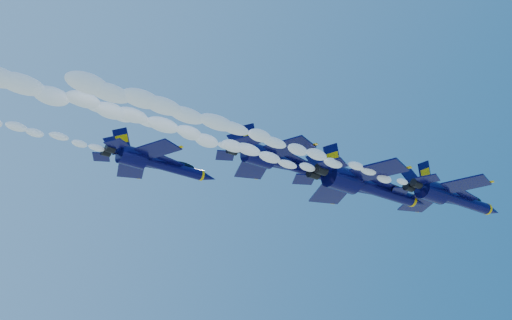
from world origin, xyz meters
TOP-DOWN VIEW (x-y plane):
  - jet_lead at (14.19, -8.71)m, footprint 15.51×12.72m
  - smoke_trail_jet_lead at (-12.46, -8.71)m, footprint 40.05×1.73m
  - jet_second at (3.90, -5.44)m, footprint 17.32×14.21m
  - smoke_trail_jet_second at (-23.53, -5.44)m, footprint 40.05×1.93m
  - jet_third at (-2.43, 1.61)m, footprint 16.07×13.18m
  - smoke_trail_jet_third at (-29.33, 1.61)m, footprint 40.05×1.79m
  - jet_fourth at (-12.78, 13.36)m, footprint 15.47×12.69m

SIDE VIEW (x-z plane):
  - smoke_trail_jet_second at x=-23.53m, z-range 150.70..152.44m
  - smoke_trail_jet_lead at x=-12.46m, z-range 150.82..152.37m
  - jet_second at x=3.90m, z-range 148.76..155.19m
  - jet_lead at x=14.19m, z-range 149.10..154.87m
  - smoke_trail_jet_third at x=-29.33m, z-range 154.73..156.34m
  - jet_third at x=-2.43m, z-range 152.94..158.91m
  - jet_fourth at x=-12.78m, z-range 154.63..160.38m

